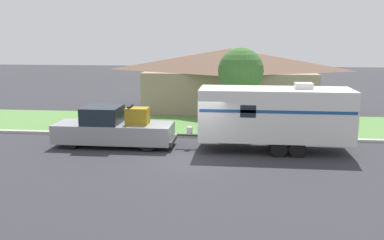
% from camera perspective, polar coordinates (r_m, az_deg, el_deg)
% --- Properties ---
extents(ground_plane, '(120.00, 120.00, 0.00)m').
position_cam_1_polar(ground_plane, '(19.45, 0.46, -4.93)').
color(ground_plane, '#2D2D33').
extents(curb_strip, '(80.00, 0.30, 0.14)m').
position_cam_1_polar(curb_strip, '(23.04, 1.44, -2.20)').
color(curb_strip, beige).
rests_on(curb_strip, ground_plane).
extents(lawn_strip, '(80.00, 7.00, 0.03)m').
position_cam_1_polar(lawn_strip, '(26.61, 2.13, -0.52)').
color(lawn_strip, '#568442').
rests_on(lawn_strip, ground_plane).
extents(house_across_street, '(13.00, 7.03, 4.49)m').
position_cam_1_polar(house_across_street, '(31.99, 5.03, 5.60)').
color(house_across_street, gray).
rests_on(house_across_street, ground_plane).
extents(pickup_truck, '(5.92, 1.99, 2.06)m').
position_cam_1_polar(pickup_truck, '(21.51, -10.46, -1.15)').
color(pickup_truck, black).
rests_on(pickup_truck, ground_plane).
extents(travel_trailer, '(8.19, 2.46, 3.26)m').
position_cam_1_polar(travel_trailer, '(20.49, 10.99, 0.79)').
color(travel_trailer, black).
rests_on(travel_trailer, ground_plane).
extents(mailbox, '(0.48, 0.20, 1.36)m').
position_cam_1_polar(mailbox, '(23.45, 4.43, 0.44)').
color(mailbox, brown).
rests_on(mailbox, ground_plane).
extents(tree_in_yard, '(2.56, 2.56, 4.76)m').
position_cam_1_polar(tree_in_yard, '(24.18, 6.52, 6.51)').
color(tree_in_yard, brown).
rests_on(tree_in_yard, ground_plane).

